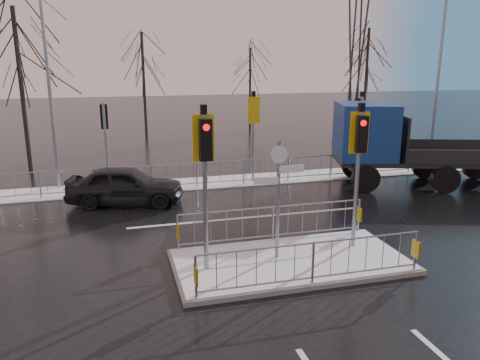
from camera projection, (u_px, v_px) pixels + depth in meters
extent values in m
plane|color=black|center=(290.00, 264.00, 12.09)|extent=(120.00, 120.00, 0.00)
cube|color=white|center=(218.00, 182.00, 20.12)|extent=(30.00, 2.00, 0.04)
cube|color=silver|center=(249.00, 217.00, 15.64)|extent=(8.00, 0.15, 0.01)
cube|color=#62625D|center=(290.00, 262.00, 12.08)|extent=(6.00, 3.00, 0.12)
cube|color=white|center=(290.00, 259.00, 12.06)|extent=(5.85, 2.85, 0.03)
cube|color=gold|center=(196.00, 275.00, 9.95)|extent=(0.05, 0.28, 0.42)
cube|color=gold|center=(416.00, 249.00, 11.32)|extent=(0.05, 0.28, 0.42)
cube|color=gold|center=(178.00, 231.00, 12.52)|extent=(0.05, 0.28, 0.42)
cube|color=gold|center=(359.00, 214.00, 13.90)|extent=(0.05, 0.28, 0.42)
cylinder|color=gray|center=(205.00, 195.00, 11.03)|extent=(0.11, 0.11, 3.80)
cube|color=black|center=(206.00, 140.00, 10.52)|extent=(0.28, 0.22, 0.95)
cylinder|color=red|center=(206.00, 127.00, 10.35)|extent=(0.16, 0.04, 0.16)
cube|color=gold|center=(203.00, 138.00, 10.76)|extent=(0.50, 0.03, 1.10)
cube|color=black|center=(203.00, 109.00, 10.52)|extent=(0.14, 0.14, 0.22)
cylinder|color=gray|center=(357.00, 181.00, 12.48)|extent=(0.11, 0.11, 3.70)
cube|color=black|center=(362.00, 134.00, 11.99)|extent=(0.33, 0.28, 0.95)
cylinder|color=red|center=(363.00, 123.00, 11.81)|extent=(0.16, 0.08, 0.16)
cube|color=gold|center=(359.00, 133.00, 12.23)|extent=(0.49, 0.16, 1.10)
cube|color=black|center=(362.00, 107.00, 11.99)|extent=(0.14, 0.14, 0.22)
cylinder|color=gray|center=(278.00, 201.00, 11.79)|extent=(0.09, 0.09, 3.10)
cube|color=silver|center=(292.00, 169.00, 11.68)|extent=(0.70, 0.14, 0.18)
cube|color=silver|center=(266.00, 181.00, 11.57)|extent=(0.62, 0.15, 0.18)
cylinder|color=silver|center=(279.00, 154.00, 11.46)|extent=(0.44, 0.03, 0.44)
cylinder|color=gray|center=(106.00, 148.00, 18.25)|extent=(0.11, 0.11, 3.50)
cube|color=black|center=(104.00, 116.00, 18.12)|extent=(0.28, 0.22, 0.95)
cylinder|color=red|center=(104.00, 108.00, 18.15)|extent=(0.16, 0.04, 0.16)
cylinder|color=gray|center=(253.00, 140.00, 19.77)|extent=(0.11, 0.11, 3.60)
cube|color=black|center=(252.00, 110.00, 19.63)|extent=(0.28, 0.22, 0.95)
cylinder|color=red|center=(251.00, 102.00, 19.65)|extent=(0.16, 0.04, 0.16)
cube|color=gold|center=(254.00, 110.00, 19.39)|extent=(0.50, 0.03, 1.10)
cube|color=black|center=(254.00, 94.00, 19.29)|extent=(0.14, 0.14, 0.22)
cylinder|color=gray|center=(359.00, 136.00, 21.06)|extent=(0.11, 0.11, 3.50)
cube|color=black|center=(358.00, 109.00, 20.91)|extent=(0.33, 0.28, 0.95)
cylinder|color=red|center=(357.00, 102.00, 20.92)|extent=(0.16, 0.08, 0.16)
cube|color=black|center=(362.00, 94.00, 20.59)|extent=(0.14, 0.14, 0.22)
imported|color=black|center=(125.00, 185.00, 16.96)|extent=(4.41, 2.55, 1.41)
cylinder|color=black|center=(366.00, 178.00, 18.55)|extent=(1.16, 0.65, 1.11)
cylinder|color=black|center=(354.00, 166.00, 20.81)|extent=(1.16, 0.65, 1.11)
cylinder|color=black|center=(445.00, 179.00, 18.43)|extent=(1.16, 0.65, 1.11)
cylinder|color=black|center=(425.00, 166.00, 20.69)|extent=(1.16, 0.65, 1.11)
cylinder|color=black|center=(476.00, 167.00, 20.61)|extent=(1.16, 0.65, 1.11)
cube|color=black|center=(425.00, 160.00, 19.45)|extent=(7.77, 4.65, 0.18)
cube|color=navy|center=(365.00, 131.00, 19.24)|extent=(2.92, 3.22, 2.22)
cube|color=black|center=(392.00, 120.00, 19.09)|extent=(0.71, 2.13, 1.22)
cube|color=#2D3033|center=(347.00, 160.00, 19.58)|extent=(0.90, 2.48, 0.39)
cube|color=black|center=(455.00, 156.00, 19.36)|extent=(5.47, 4.02, 0.13)
cube|color=black|center=(399.00, 135.00, 19.23)|extent=(0.89, 2.57, 1.67)
cylinder|color=black|center=(22.00, 93.00, 20.81)|extent=(0.20, 0.20, 7.36)
cylinder|color=black|center=(144.00, 86.00, 31.27)|extent=(0.19, 0.19, 6.90)
cylinder|color=black|center=(250.00, 89.00, 35.30)|extent=(0.16, 0.16, 5.98)
cylinder|color=black|center=(366.00, 80.00, 34.37)|extent=(0.20, 0.20, 7.36)
cylinder|color=gray|center=(437.00, 85.00, 21.71)|extent=(0.14, 0.14, 8.00)
cylinder|color=gray|center=(49.00, 87.00, 18.28)|extent=(0.14, 0.14, 8.20)
cylinder|color=#2D3033|center=(361.00, 5.00, 42.93)|extent=(1.18, 1.18, 19.97)
cylinder|color=#2D3033|center=(350.00, 5.00, 42.63)|extent=(1.18, 1.18, 19.97)
cylinder|color=#2D3033|center=(368.00, 4.00, 41.81)|extent=(1.18, 1.18, 19.97)
cylinder|color=#2D3033|center=(356.00, 3.00, 41.51)|extent=(1.18, 1.18, 19.97)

